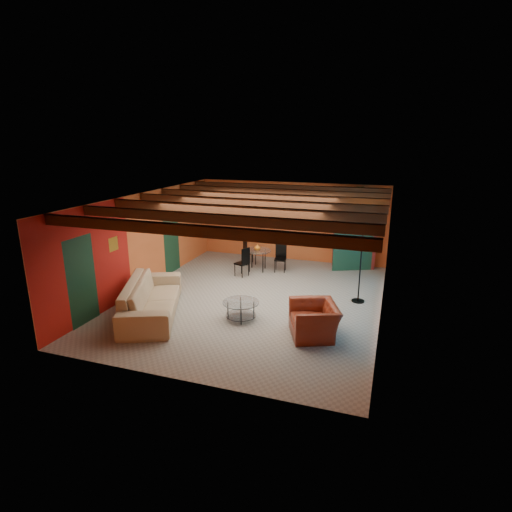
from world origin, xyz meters
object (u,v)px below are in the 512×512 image
(vase, at_px, (257,239))
(floor_lamp, at_px, (361,265))
(potted_plant, at_px, (357,194))
(armchair, at_px, (314,320))
(coffee_table, at_px, (241,310))
(dining_table, at_px, (257,256))
(armoire, at_px, (355,235))
(sofa, at_px, (152,298))

(vase, bearing_deg, floor_lamp, -26.38)
(potted_plant, bearing_deg, armchair, -93.16)
(armchair, relative_size, floor_lamp, 0.54)
(coffee_table, relative_size, floor_lamp, 0.43)
(dining_table, bearing_deg, floor_lamp, -26.38)
(armchair, bearing_deg, floor_lamp, 139.53)
(armoire, xyz_separation_m, floor_lamp, (0.45, -2.95, -0.08))
(sofa, xyz_separation_m, floor_lamp, (4.67, 2.44, 0.59))
(floor_lamp, relative_size, vase, 10.08)
(coffee_table, bearing_deg, floor_lamp, 38.24)
(coffee_table, height_order, floor_lamp, floor_lamp)
(armchair, distance_m, potted_plant, 5.63)
(armchair, height_order, coffee_table, armchair)
(sofa, distance_m, coffee_table, 2.19)
(coffee_table, bearing_deg, vase, 102.60)
(coffee_table, bearing_deg, armoire, 67.16)
(dining_table, height_order, floor_lamp, floor_lamp)
(potted_plant, distance_m, vase, 3.48)
(armchair, relative_size, vase, 5.48)
(floor_lamp, bearing_deg, dining_table, 153.62)
(dining_table, bearing_deg, armchair, -56.39)
(coffee_table, distance_m, floor_lamp, 3.32)
(sofa, height_order, floor_lamp, floor_lamp)
(sofa, bearing_deg, floor_lamp, -85.96)
(sofa, relative_size, armchair, 2.65)
(coffee_table, bearing_deg, armchair, -8.65)
(sofa, height_order, armoire, armoire)
(sofa, xyz_separation_m, armchair, (3.93, 0.17, -0.07))
(coffee_table, relative_size, potted_plant, 1.72)
(sofa, xyz_separation_m, vase, (1.31, 4.10, 0.60))
(dining_table, height_order, armoire, armoire)
(armchair, relative_size, dining_table, 0.62)
(vase, bearing_deg, coffee_table, -77.40)
(potted_plant, xyz_separation_m, vase, (-2.90, -1.29, -1.41))
(coffee_table, height_order, dining_table, dining_table)
(armchair, xyz_separation_m, armoire, (0.29, 5.23, 0.74))
(potted_plant, bearing_deg, dining_table, -156.04)
(coffee_table, distance_m, armoire, 5.44)
(coffee_table, xyz_separation_m, armoire, (2.09, 4.95, 0.88))
(armchair, xyz_separation_m, vase, (-2.62, 3.94, 0.67))
(coffee_table, xyz_separation_m, floor_lamp, (2.54, 2.00, 0.79))
(sofa, bearing_deg, armchair, -111.11)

